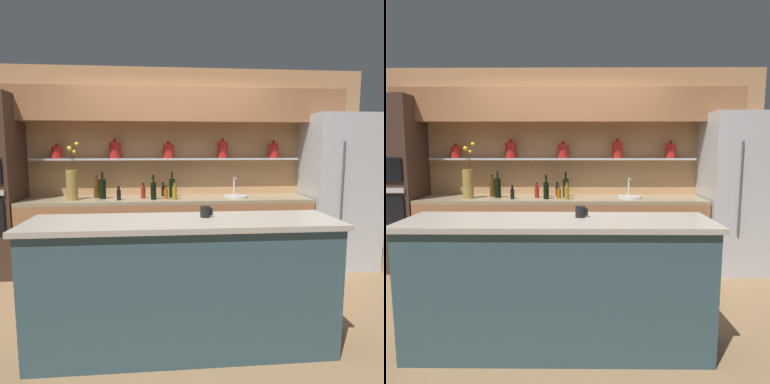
# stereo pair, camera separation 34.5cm
# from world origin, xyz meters

# --- Properties ---
(ground_plane) EXTENTS (12.00, 12.00, 0.00)m
(ground_plane) POSITION_xyz_m (0.00, 0.00, 0.00)
(ground_plane) COLOR olive
(back_wall_unit) EXTENTS (5.20, 0.44, 2.60)m
(back_wall_unit) POSITION_xyz_m (-0.00, 1.53, 1.55)
(back_wall_unit) COLOR tan
(back_wall_unit) RESTS_ON ground_plane
(back_counter_unit) EXTENTS (3.59, 0.62, 0.92)m
(back_counter_unit) POSITION_xyz_m (-0.07, 1.24, 0.46)
(back_counter_unit) COLOR #99603D
(back_counter_unit) RESTS_ON ground_plane
(island_counter) EXTENTS (2.32, 0.61, 1.02)m
(island_counter) POSITION_xyz_m (0.00, -0.59, 0.51)
(island_counter) COLOR #334C56
(island_counter) RESTS_ON ground_plane
(refrigerator) EXTENTS (0.86, 0.73, 1.98)m
(refrigerator) POSITION_xyz_m (2.17, 1.20, 0.99)
(refrigerator) COLOR #B7B7BC
(refrigerator) RESTS_ON ground_plane
(oven_tower) EXTENTS (0.71, 0.64, 2.19)m
(oven_tower) POSITION_xyz_m (-2.24, 1.24, 1.09)
(oven_tower) COLOR #3D281E
(oven_tower) RESTS_ON ground_plane
(flower_vase) EXTENTS (0.16, 0.16, 0.70)m
(flower_vase) POSITION_xyz_m (-1.24, 1.16, 1.12)
(flower_vase) COLOR olive
(flower_vase) RESTS_ON back_counter_unit
(sink_fixture) EXTENTS (0.31, 0.31, 0.25)m
(sink_fixture) POSITION_xyz_m (0.80, 1.25, 0.94)
(sink_fixture) COLOR #B7B7BC
(sink_fixture) RESTS_ON back_counter_unit
(bottle_sauce_0) EXTENTS (0.05, 0.05, 0.17)m
(bottle_sauce_0) POSITION_xyz_m (-0.68, 1.12, 0.99)
(bottle_sauce_0) COLOR black
(bottle_sauce_0) RESTS_ON back_counter_unit
(bottle_oil_1) EXTENTS (0.06, 0.06, 0.22)m
(bottle_oil_1) POSITION_xyz_m (0.00, 1.10, 1.01)
(bottle_oil_1) COLOR olive
(bottle_oil_1) RESTS_ON back_counter_unit
(bottle_spirit_2) EXTENTS (0.07, 0.07, 0.29)m
(bottle_spirit_2) POSITION_xyz_m (-0.99, 1.34, 1.04)
(bottle_spirit_2) COLOR #4C2D0C
(bottle_spirit_2) RESTS_ON back_counter_unit
(bottle_sauce_3) EXTENTS (0.05, 0.05, 0.19)m
(bottle_sauce_3) POSITION_xyz_m (-0.14, 1.40, 1.00)
(bottle_sauce_3) COLOR black
(bottle_sauce_3) RESTS_ON back_counter_unit
(bottle_wine_4) EXTENTS (0.08, 0.08, 0.33)m
(bottle_wine_4) POSITION_xyz_m (-0.02, 1.33, 1.04)
(bottle_wine_4) COLOR black
(bottle_wine_4) RESTS_ON back_counter_unit
(bottle_oil_5) EXTENTS (0.06, 0.06, 0.25)m
(bottle_oil_5) POSITION_xyz_m (-0.27, 1.34, 1.02)
(bottle_oil_5) COLOR olive
(bottle_oil_5) RESTS_ON back_counter_unit
(bottle_sauce_6) EXTENTS (0.06, 0.06, 0.19)m
(bottle_sauce_6) POSITION_xyz_m (-0.39, 1.25, 1.00)
(bottle_sauce_6) COLOR maroon
(bottle_sauce_6) RESTS_ON back_counter_unit
(bottle_wine_7) EXTENTS (0.07, 0.07, 0.30)m
(bottle_wine_7) POSITION_xyz_m (-0.26, 1.12, 1.03)
(bottle_wine_7) COLOR black
(bottle_wine_7) RESTS_ON back_counter_unit
(bottle_sauce_8) EXTENTS (0.06, 0.06, 0.17)m
(bottle_sauce_8) POSITION_xyz_m (-0.10, 1.17, 0.99)
(bottle_sauce_8) COLOR #9E4C0A
(bottle_sauce_8) RESTS_ON back_counter_unit
(bottle_wine_9) EXTENTS (0.08, 0.08, 0.34)m
(bottle_wine_9) POSITION_xyz_m (-0.89, 1.24, 1.05)
(bottle_wine_9) COLOR black
(bottle_wine_9) RESTS_ON back_counter_unit
(coffee_mug) EXTENTS (0.10, 0.08, 0.09)m
(coffee_mug) POSITION_xyz_m (0.17, -0.51, 1.06)
(coffee_mug) COLOR black
(coffee_mug) RESTS_ON island_counter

